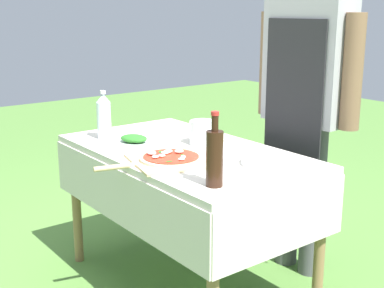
{
  "coord_description": "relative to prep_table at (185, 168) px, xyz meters",
  "views": [
    {
      "loc": [
        2.13,
        -1.58,
        1.49
      ],
      "look_at": [
        0.06,
        0.0,
        0.82
      ],
      "focal_mm": 50.0,
      "sensor_mm": 36.0,
      "label": 1
    }
  ],
  "objects": [
    {
      "name": "herb_container",
      "position": [
        -0.27,
        -0.14,
        0.12
      ],
      "size": [
        0.22,
        0.2,
        0.05
      ],
      "rotation": [
        0.0,
        0.0,
        0.47
      ],
      "color": "silver",
      "rests_on": "prep_table"
    },
    {
      "name": "mixing_tub",
      "position": [
        -0.03,
        0.14,
        0.16
      ],
      "size": [
        0.14,
        0.14,
        0.13
      ],
      "primitive_type": "cylinder",
      "color": "silver",
      "rests_on": "prep_table"
    },
    {
      "name": "oil_bottle",
      "position": [
        0.53,
        -0.25,
        0.23
      ],
      "size": [
        0.07,
        0.07,
        0.31
      ],
      "color": "black",
      "rests_on": "prep_table"
    },
    {
      "name": "water_bottle",
      "position": [
        -0.46,
        -0.22,
        0.23
      ],
      "size": [
        0.08,
        0.08,
        0.27
      ],
      "color": "silver",
      "rests_on": "prep_table"
    },
    {
      "name": "pizza_on_peel",
      "position": [
        0.14,
        -0.2,
        0.12
      ],
      "size": [
        0.44,
        0.58,
        0.05
      ],
      "rotation": [
        0.0,
        0.0,
        -0.25
      ],
      "color": "#D1B27F",
      "rests_on": "prep_table"
    },
    {
      "name": "plate_stack",
      "position": [
        0.46,
        0.15,
        0.12
      ],
      "size": [
        0.27,
        0.27,
        0.03
      ],
      "color": "white",
      "rests_on": "prep_table"
    },
    {
      "name": "ground_plane",
      "position": [
        0.0,
        0.0,
        -0.67
      ],
      "size": [
        12.0,
        12.0,
        0.0
      ],
      "primitive_type": "plane",
      "color": "#517F38"
    },
    {
      "name": "prep_table",
      "position": [
        0.0,
        0.0,
        0.0
      ],
      "size": [
        1.4,
        0.8,
        0.78
      ],
      "color": "beige",
      "rests_on": "ground"
    },
    {
      "name": "person_cook",
      "position": [
        0.22,
        0.65,
        0.36
      ],
      "size": [
        0.66,
        0.24,
        1.75
      ],
      "rotation": [
        0.0,
        0.0,
        3.2
      ],
      "color": "#4C4C51",
      "rests_on": "ground"
    }
  ]
}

